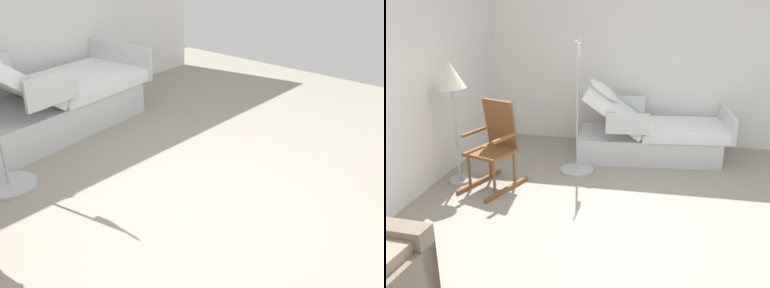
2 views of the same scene
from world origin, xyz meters
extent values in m
plane|color=gray|center=(0.00, 0.00, 0.00)|extent=(7.24, 7.24, 0.00)
cube|color=white|center=(2.94, 0.00, 1.35)|extent=(0.10, 5.41, 2.70)
cube|color=silver|center=(2.25, 0.08, 0.17)|extent=(1.07, 2.01, 0.35)
cube|color=white|center=(2.30, -0.39, 0.42)|extent=(1.03, 1.24, 0.14)
cube|color=white|center=(2.20, 0.56, 0.70)|extent=(0.99, 0.93, 0.67)
ellipsoid|color=white|center=(2.19, 0.72, 0.95)|extent=(0.39, 0.50, 0.40)
cube|color=silver|center=(1.72, 0.33, 0.63)|extent=(0.09, 0.56, 0.28)
cube|color=silver|center=(2.72, 0.44, 0.63)|extent=(0.09, 0.56, 0.28)
cube|color=silver|center=(2.36, -0.98, 0.53)|extent=(0.95, 0.15, 0.36)
cylinder|color=black|center=(1.81, 0.84, 0.05)|extent=(0.10, 0.10, 0.10)
cylinder|color=black|center=(2.53, 0.91, 0.05)|extent=(0.10, 0.10, 0.10)
cylinder|color=black|center=(1.98, -0.75, 0.05)|extent=(0.10, 0.10, 0.10)
cylinder|color=black|center=(2.69, -0.67, 0.05)|extent=(0.10, 0.10, 0.10)
cube|color=brown|center=(0.89, 2.06, 0.03)|extent=(0.73, 0.29, 0.05)
cube|color=brown|center=(0.75, 1.65, 0.03)|extent=(0.73, 0.29, 0.05)
cylinder|color=brown|center=(0.59, 1.73, 0.25)|extent=(0.04, 0.04, 0.40)
cylinder|color=brown|center=(0.71, 2.10, 0.25)|extent=(0.04, 0.04, 0.40)
cylinder|color=brown|center=(0.93, 1.61, 0.25)|extent=(0.04, 0.04, 0.40)
cylinder|color=brown|center=(1.06, 1.97, 0.25)|extent=(0.04, 0.04, 0.40)
cube|color=brown|center=(0.82, 1.85, 0.45)|extent=(0.59, 0.61, 0.04)
cube|color=brown|center=(1.01, 1.79, 0.75)|extent=(0.26, 0.45, 0.60)
cube|color=brown|center=(0.73, 1.64, 0.67)|extent=(0.38, 0.17, 0.03)
cube|color=brown|center=(0.88, 2.08, 0.67)|extent=(0.38, 0.17, 0.03)
cylinder|color=#B2B5BA|center=(0.92, 2.32, 0.01)|extent=(0.28, 0.28, 0.03)
cylinder|color=#B2B5BA|center=(0.92, 2.32, 0.60)|extent=(0.03, 0.03, 1.15)
cone|color=silver|center=(0.92, 2.32, 1.33)|extent=(0.34, 0.34, 0.30)
cylinder|color=#B2B5BA|center=(1.52, 0.96, 0.01)|extent=(0.44, 0.44, 0.03)
cylinder|color=#B2B5BA|center=(1.52, 0.96, 0.85)|extent=(0.02, 0.02, 1.65)
cube|color=#B2B5BA|center=(1.52, 0.96, 1.68)|extent=(0.28, 0.02, 0.02)
cube|color=white|center=(1.64, 0.96, 1.57)|extent=(0.09, 0.04, 0.16)
camera|label=1|loc=(-1.63, 2.30, 1.88)|focal=41.24mm
camera|label=2|loc=(-3.72, -0.10, 2.22)|focal=40.90mm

